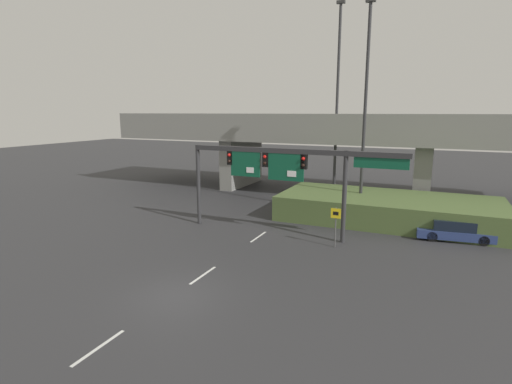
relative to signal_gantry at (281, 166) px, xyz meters
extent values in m
plane|color=#2D2D30|center=(-1.09, -10.42, -4.64)|extent=(160.00, 160.00, 0.00)
cube|color=silver|center=(-1.09, -14.94, -4.64)|extent=(0.14, 2.40, 0.01)
cube|color=silver|center=(-1.09, -8.05, -4.64)|extent=(0.14, 2.40, 0.01)
cube|color=silver|center=(-1.09, -1.16, -4.64)|extent=(0.14, 2.40, 0.01)
cube|color=silver|center=(-1.09, 5.72, -4.64)|extent=(0.14, 2.40, 0.01)
cube|color=silver|center=(-1.09, 12.61, -4.64)|extent=(0.14, 2.40, 0.01)
cube|color=silver|center=(-1.09, 19.50, -4.64)|extent=(0.14, 2.40, 0.01)
cylinder|color=#2D2D30|center=(-6.37, 0.02, -1.75)|extent=(0.28, 0.28, 5.77)
cylinder|color=#2D2D30|center=(4.19, 0.02, -1.75)|extent=(0.28, 0.28, 5.77)
cube|color=#2D2D30|center=(0.78, 0.02, 0.97)|extent=(14.31, 0.32, 0.32)
cube|color=black|center=(-3.73, 0.02, 0.34)|extent=(0.40, 0.28, 0.95)
sphere|color=red|center=(-3.73, -0.15, 0.55)|extent=(0.22, 0.22, 0.22)
sphere|color=black|center=(-3.73, -0.15, 0.12)|extent=(0.22, 0.22, 0.22)
cube|color=black|center=(-1.09, 0.02, 0.34)|extent=(0.40, 0.28, 0.95)
sphere|color=red|center=(-1.09, -0.15, 0.55)|extent=(0.22, 0.22, 0.22)
sphere|color=black|center=(-1.09, -0.15, 0.12)|extent=(0.22, 0.22, 0.22)
cube|color=black|center=(1.55, 0.02, 0.34)|extent=(0.40, 0.28, 0.95)
sphere|color=red|center=(1.55, -0.15, 0.55)|extent=(0.22, 0.22, 0.22)
sphere|color=black|center=(1.55, -0.15, 0.12)|extent=(0.22, 0.22, 0.22)
cube|color=#0F4C33|center=(-2.55, -0.08, -0.02)|extent=(2.15, 0.08, 1.67)
cube|color=white|center=(-2.17, -0.13, -0.40)|extent=(0.54, 0.03, 0.37)
cube|color=#0F4C33|center=(0.36, -0.08, -0.07)|extent=(2.43, 0.08, 1.76)
cube|color=white|center=(0.78, -0.13, -0.46)|extent=(0.61, 0.03, 0.39)
cube|color=#0F4C33|center=(6.25, -0.04, 0.49)|extent=(3.15, 0.07, 0.64)
cylinder|color=#4C4C4C|center=(3.97, -1.12, -3.40)|extent=(0.08, 0.08, 2.48)
cube|color=yellow|center=(3.97, -1.17, -2.51)|extent=(0.60, 0.03, 0.60)
cube|color=black|center=(3.97, -1.19, -2.51)|extent=(0.33, 0.01, 0.21)
cylinder|color=#2D2D30|center=(4.03, 7.00, 3.24)|extent=(0.24, 0.24, 15.75)
cube|color=#333333|center=(4.03, 7.00, 11.23)|extent=(0.70, 0.36, 0.24)
cylinder|color=#2D2D30|center=(0.80, 11.73, 3.88)|extent=(0.24, 0.24, 17.05)
cube|color=#333333|center=(0.80, 11.73, 12.53)|extent=(0.70, 0.36, 0.24)
cube|color=gray|center=(-1.09, 15.42, 1.47)|extent=(44.02, 9.70, 1.79)
cube|color=gray|center=(-1.09, 10.77, 2.82)|extent=(44.02, 0.40, 0.90)
cube|color=gray|center=(-10.45, 15.42, -2.03)|extent=(1.40, 7.76, 5.22)
cube|color=gray|center=(8.26, 15.42, -2.03)|extent=(1.40, 7.76, 5.22)
cube|color=#4C6033|center=(6.17, 6.43, -3.71)|extent=(15.86, 7.14, 1.85)
cube|color=maroon|center=(7.33, 5.36, -4.18)|extent=(4.97, 2.56, 0.59)
cube|color=black|center=(7.15, 5.32, -3.54)|extent=(2.70, 1.99, 0.69)
cylinder|color=black|center=(8.64, 6.37, -4.32)|extent=(0.67, 0.33, 0.64)
cylinder|color=black|center=(8.91, 4.86, -4.32)|extent=(0.67, 0.33, 0.64)
cylinder|color=black|center=(5.75, 5.85, -4.32)|extent=(0.67, 0.33, 0.64)
cylinder|color=black|center=(6.02, 4.34, -4.32)|extent=(0.67, 0.33, 0.64)
cube|color=navy|center=(10.69, 3.51, -4.21)|extent=(4.92, 2.41, 0.55)
cube|color=black|center=(10.50, 3.49, -3.60)|extent=(2.64, 1.95, 0.65)
cylinder|color=black|center=(12.05, 4.50, -4.32)|extent=(0.66, 0.30, 0.64)
cylinder|color=black|center=(12.25, 2.88, -4.32)|extent=(0.66, 0.30, 0.64)
cylinder|color=black|center=(9.14, 4.14, -4.32)|extent=(0.66, 0.30, 0.64)
cylinder|color=black|center=(9.34, 2.53, -4.32)|extent=(0.66, 0.30, 0.64)
camera|label=1|loc=(9.09, -24.17, 3.46)|focal=28.00mm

